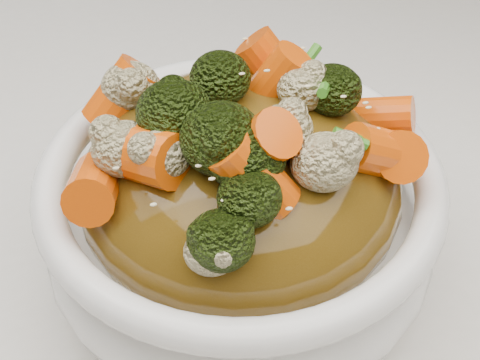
{
  "coord_description": "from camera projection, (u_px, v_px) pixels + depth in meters",
  "views": [
    {
      "loc": [
        -0.01,
        -0.26,
        1.07
      ],
      "look_at": [
        0.05,
        -0.0,
        0.82
      ],
      "focal_mm": 55.0,
      "sensor_mm": 36.0,
      "label": 1
    }
  ],
  "objects": [
    {
      "name": "tablecloth",
      "position": [
        161.0,
        306.0,
        0.42
      ],
      "size": [
        1.2,
        0.8,
        0.04
      ],
      "primitive_type": "cube",
      "color": "silver",
      "rests_on": "dining_table"
    },
    {
      "name": "bowl",
      "position": [
        240.0,
        222.0,
        0.38
      ],
      "size": [
        0.23,
        0.23,
        0.08
      ],
      "primitive_type": null,
      "rotation": [
        0.0,
        0.0,
        -0.17
      ],
      "color": "white",
      "rests_on": "tablecloth"
    },
    {
      "name": "sauce_base",
      "position": [
        240.0,
        184.0,
        0.36
      ],
      "size": [
        0.18,
        0.18,
        0.09
      ],
      "primitive_type": "ellipsoid",
      "rotation": [
        0.0,
        0.0,
        -0.17
      ],
      "color": "#573C0F",
      "rests_on": "bowl"
    },
    {
      "name": "carrots",
      "position": [
        240.0,
        89.0,
        0.32
      ],
      "size": [
        0.18,
        0.18,
        0.05
      ],
      "primitive_type": null,
      "rotation": [
        0.0,
        0.0,
        -0.17
      ],
      "color": "#EF5707",
      "rests_on": "sauce_base"
    },
    {
      "name": "broccoli",
      "position": [
        240.0,
        91.0,
        0.32
      ],
      "size": [
        0.18,
        0.18,
        0.04
      ],
      "primitive_type": null,
      "rotation": [
        0.0,
        0.0,
        -0.17
      ],
      "color": "black",
      "rests_on": "sauce_base"
    },
    {
      "name": "cauliflower",
      "position": [
        240.0,
        94.0,
        0.33
      ],
      "size": [
        0.18,
        0.18,
        0.03
      ],
      "primitive_type": null,
      "rotation": [
        0.0,
        0.0,
        -0.17
      ],
      "color": "#CDC08C",
      "rests_on": "sauce_base"
    },
    {
      "name": "scallions",
      "position": [
        240.0,
        87.0,
        0.32
      ],
      "size": [
        0.14,
        0.14,
        0.02
      ],
      "primitive_type": null,
      "rotation": [
        0.0,
        0.0,
        -0.17
      ],
      "color": "#38841E",
      "rests_on": "sauce_base"
    },
    {
      "name": "sesame_seeds",
      "position": [
        240.0,
        87.0,
        0.32
      ],
      "size": [
        0.17,
        0.17,
        0.01
      ],
      "primitive_type": null,
      "rotation": [
        0.0,
        0.0,
        -0.17
      ],
      "color": "beige",
      "rests_on": "sauce_base"
    }
  ]
}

